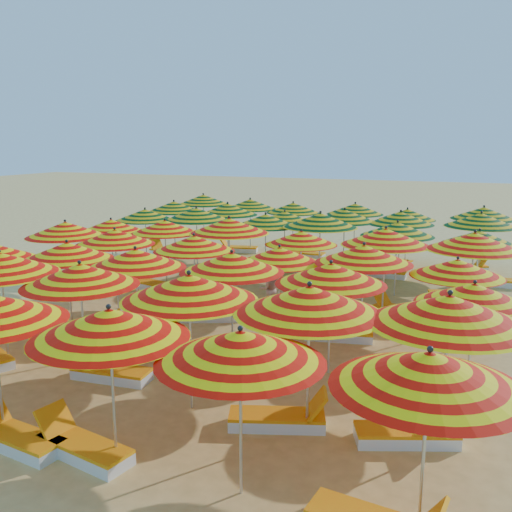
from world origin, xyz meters
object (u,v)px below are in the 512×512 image
Objects in this scene: umbrella_16 at (331,274)px; umbrella_40 at (401,218)px; umbrella_31 at (196,214)px; lounger_7 at (280,419)px; lounger_16 at (214,271)px; umbrella_17 at (474,294)px; umbrella_30 at (145,215)px; lounger_8 at (409,434)px; umbrella_11 at (449,310)px; umbrella_15 at (232,263)px; umbrella_27 at (301,238)px; lounger_9 at (87,331)px; umbrella_45 at (355,209)px; lounger_17 at (458,295)px; umbrella_9 at (189,287)px; umbrella_10 at (309,300)px; lounger_10 at (120,338)px; umbrella_35 at (479,237)px; umbrella_44 at (293,208)px; umbrella_42 at (203,200)px; umbrella_25 at (165,227)px; umbrella_7 at (0,264)px; umbrella_3 at (109,324)px; lounger_1 at (17,438)px; lounger_18 at (165,253)px; umbrella_39 at (345,216)px; lounger_22 at (491,282)px; lounger_26 at (465,268)px; lounger_19 at (294,267)px; umbrella_26 at (229,226)px; lounger_23 at (238,249)px; umbrella_5 at (429,370)px; umbrella_33 at (320,220)px; umbrella_13 at (67,251)px; umbrella_22 at (364,254)px; umbrella_36 at (174,207)px; umbrella_8 at (80,275)px; lounger_21 at (384,273)px; umbrella_23 at (457,268)px; lounger_13 at (150,284)px; umbrella_46 at (407,214)px; umbrella_29 at (474,242)px; umbrella_24 at (111,226)px; lounger_6 at (110,372)px; umbrella_37 at (228,209)px; lounger_12 at (341,334)px; umbrella_21 at (279,255)px; umbrella_32 at (266,220)px; umbrella_4 at (240,347)px; lounger_24 at (304,254)px; lounger_25 at (389,261)px; umbrella_38 at (285,217)px; lounger_11 at (209,315)px; umbrella_18 at (66,229)px; umbrella_47 at (484,213)px; umbrella_14 at (136,259)px.

umbrella_40 is (0.06, 9.55, 0.02)m from umbrella_16.
umbrella_31 reaches higher than lounger_7.
umbrella_17 is at bearing -54.76° from lounger_16.
lounger_8 is at bearing -40.16° from umbrella_30.
umbrella_11 is 1.07× the size of umbrella_15.
lounger_9 is at bearing -129.86° from umbrella_27.
umbrella_45 is at bearing 30.69° from lounger_16.
umbrella_15 is at bearing -138.68° from lounger_17.
umbrella_9 reaches higher than umbrella_40.
umbrella_10 is 1.56× the size of lounger_10.
umbrella_35 is (-0.07, 7.19, -0.01)m from umbrella_17.
umbrella_10 is at bearing -104.16° from umbrella_35.
umbrella_44 is 1.49× the size of lounger_10.
umbrella_25 is at bearing -72.14° from umbrella_42.
umbrella_7 is at bearing -88.54° from umbrella_25.
umbrella_3 is 2.81m from lounger_1.
lounger_10 is 11.17m from lounger_18.
lounger_7 is (1.82, -12.10, -2.10)m from umbrella_39.
lounger_26 is (-0.96, 2.03, 0.00)m from lounger_22.
lounger_19 is (-6.75, 9.34, -1.95)m from umbrella_17.
umbrella_26 is (-7.42, 4.75, 0.27)m from umbrella_17.
lounger_18 and lounger_23 have the same top height.
umbrella_5 is 12.60m from umbrella_33.
lounger_19 is at bearing 70.90° from umbrella_13.
umbrella_22 is 0.90× the size of umbrella_33.
umbrella_44 is (4.71, 2.05, -0.06)m from umbrella_36.
lounger_21 is at bearing 70.05° from umbrella_8.
umbrella_5 is at bearing -72.08° from umbrella_22.
umbrella_23 is 1.48× the size of lounger_9.
umbrella_9 is 9.56m from lounger_13.
umbrella_27 is at bearing -107.89° from umbrella_46.
umbrella_29 reaches higher than lounger_26.
lounger_17 is at bearing 11.88° from umbrella_24.
umbrella_16 is at bearing -111.58° from umbrella_35.
lounger_7 is at bearing 167.19° from lounger_6.
umbrella_37 reaches higher than umbrella_46.
lounger_9 is at bearing -171.24° from lounger_12.
umbrella_21 is 1.53× the size of lounger_17.
umbrella_9 reaches higher than umbrella_32.
umbrella_4 reaches higher than lounger_6.
lounger_24 is (2.73, 11.79, -2.05)m from umbrella_13.
umbrella_22 is at bearing 110.62° from lounger_25.
lounger_11 is (0.26, -7.09, -1.93)m from umbrella_38.
umbrella_18 is at bearing 177.40° from umbrella_21.
lounger_24 is at bearing 113.20° from umbrella_33.
umbrella_47 reaches higher than lounger_7.
lounger_18 is at bearing 24.88° from lounger_23.
umbrella_10 reaches higher than umbrella_27.
umbrella_14 reaches higher than lounger_24.
umbrella_32 reaches higher than lounger_17.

